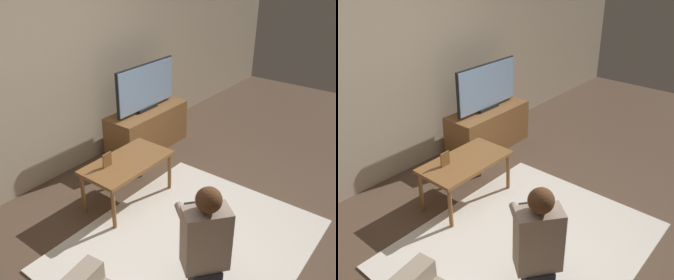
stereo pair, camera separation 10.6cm
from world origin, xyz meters
The scene contains 8 objects.
ground_plane centered at (0.00, 0.00, 0.00)m, with size 10.00×10.00×0.00m, color brown.
wall_back centered at (0.00, 1.93, 1.30)m, with size 10.00×0.06×2.60m.
rug centered at (0.00, 0.00, 0.01)m, with size 2.25×1.84×0.02m.
tv_stand centered at (1.20, 1.53, 0.27)m, with size 1.15×0.46×0.55m.
tv centered at (1.20, 1.54, 0.85)m, with size 1.02×0.08×0.60m.
coffee_table centered at (0.17, 0.91, 0.43)m, with size 0.93×0.51×0.48m.
person_kneeling centered at (-0.36, -0.38, 0.48)m, with size 0.70×0.78×0.95m.
picture_frame centered at (-0.03, 0.98, 0.55)m, with size 0.11×0.01×0.15m.
Camera 2 is at (-2.10, -1.53, 2.39)m, focal length 40.00 mm.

